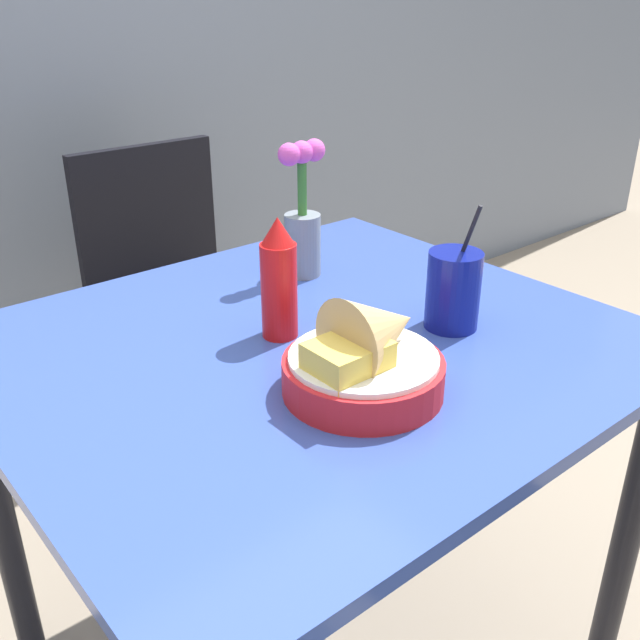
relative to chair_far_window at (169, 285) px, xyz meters
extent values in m
cube|color=#334C9E|center=(-0.19, -0.85, 0.22)|extent=(0.98, 0.88, 0.02)
cylinder|color=black|center=(0.24, -1.23, -0.16)|extent=(0.05, 0.05, 0.72)
cylinder|color=black|center=(-0.62, -0.47, -0.16)|extent=(0.05, 0.05, 0.72)
cylinder|color=black|center=(0.24, -0.47, -0.16)|extent=(0.05, 0.05, 0.72)
cylinder|color=black|center=(-0.18, -0.28, -0.31)|extent=(0.03, 0.03, 0.42)
cylinder|color=black|center=(0.18, -0.28, -0.31)|extent=(0.03, 0.03, 0.42)
cylinder|color=black|center=(-0.18, 0.08, -0.31)|extent=(0.03, 0.03, 0.42)
cylinder|color=black|center=(0.18, 0.08, -0.31)|extent=(0.03, 0.03, 0.42)
cube|color=black|center=(0.00, -0.10, -0.09)|extent=(0.40, 0.40, 0.02)
cube|color=black|center=(0.00, 0.09, 0.14)|extent=(0.40, 0.03, 0.45)
cylinder|color=red|center=(-0.24, -1.02, 0.25)|extent=(0.23, 0.23, 0.05)
cylinder|color=white|center=(-0.24, -1.02, 0.28)|extent=(0.21, 0.21, 0.01)
cone|color=tan|center=(-0.21, -1.02, 0.32)|extent=(0.12, 0.12, 0.12)
cube|color=#E5C14C|center=(-0.27, -1.03, 0.30)|extent=(0.10, 0.08, 0.04)
cylinder|color=red|center=(-0.22, -0.81, 0.31)|extent=(0.06, 0.06, 0.16)
cone|color=red|center=(-0.22, -0.81, 0.41)|extent=(0.05, 0.05, 0.04)
cylinder|color=navy|center=(0.02, -0.96, 0.29)|extent=(0.09, 0.09, 0.13)
cylinder|color=black|center=(0.02, -0.96, 0.28)|extent=(0.08, 0.08, 0.11)
cylinder|color=black|center=(0.03, -0.96, 0.35)|extent=(0.01, 0.06, 0.18)
cylinder|color=gray|center=(-0.02, -0.62, 0.29)|extent=(0.07, 0.07, 0.12)
cylinder|color=#33722D|center=(-0.02, -0.62, 0.40)|extent=(0.02, 0.02, 0.11)
sphere|color=#D14CB2|center=(-0.02, -0.62, 0.47)|extent=(0.04, 0.04, 0.04)
sphere|color=#D14CB2|center=(-0.05, -0.62, 0.47)|extent=(0.04, 0.04, 0.04)
sphere|color=#D14CB2|center=(0.00, -0.62, 0.47)|extent=(0.04, 0.04, 0.04)
camera|label=1|loc=(-0.83, -1.64, 0.75)|focal=40.00mm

